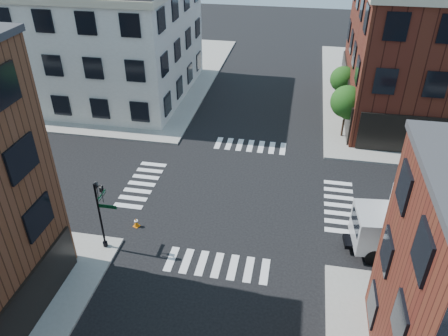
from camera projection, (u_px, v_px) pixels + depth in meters
The scene contains 8 objects.
ground at pixel (237, 194), 30.54m from camera, with size 120.00×120.00×0.00m, color black.
sidewalk_nw at pixel (89, 72), 51.20m from camera, with size 30.00×30.00×0.15m, color gray.
building_nw at pixel (77, 38), 43.84m from camera, with size 22.00×16.00×11.00m, color beige.
tree_near at pixel (347, 103), 35.96m from camera, with size 2.69×2.69×4.49m.
tree_far at pixel (344, 81), 41.10m from camera, with size 2.43×2.43×4.07m.
signal_pole at pixel (101, 208), 24.51m from camera, with size 1.29×1.24×4.60m.
box_truck at pixel (436, 226), 24.46m from camera, with size 8.91×3.44×3.95m.
traffic_cone at pixel (136, 222), 27.46m from camera, with size 0.46×0.46×0.64m.
Camera 1 is at (3.67, -24.56, 17.90)m, focal length 35.00 mm.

